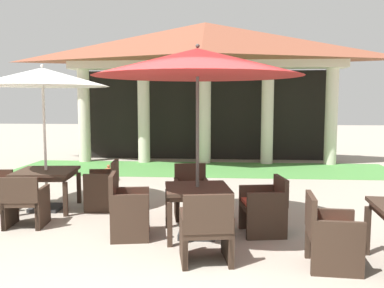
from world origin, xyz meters
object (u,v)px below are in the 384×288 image
(patio_table_mid_right, at_px, (197,194))
(patio_chair_mid_right_east, at_px, (265,207))
(patio_chair_mid_right_south, at_px, (206,230))
(terracotta_urn, at_px, (109,174))
(patio_table_near_foreground, at_px, (46,175))
(patio_chair_mid_left_west, at_px, (330,234))
(patio_chair_mid_right_west, at_px, (128,209))
(patio_umbrella_near_foreground, at_px, (42,78))
(patio_chair_mid_right_north, at_px, (191,193))
(patio_umbrella_mid_right, at_px, (198,64))
(patio_chair_near_foreground_east, at_px, (104,186))
(patio_chair_near_foreground_south, at_px, (25,202))

(patio_table_mid_right, bearing_deg, patio_chair_mid_right_east, 9.64)
(patio_chair_mid_right_south, bearing_deg, patio_chair_mid_right_east, 45.21)
(terracotta_urn, bearing_deg, patio_table_near_foreground, -97.10)
(patio_chair_mid_left_west, bearing_deg, patio_chair_mid_right_west, -104.06)
(patio_umbrella_near_foreground, height_order, patio_chair_mid_right_north, patio_umbrella_near_foreground)
(patio_chair_mid_left_west, bearing_deg, patio_chair_mid_right_east, -147.60)
(patio_chair_mid_right_south, bearing_deg, patio_table_near_foreground, 133.45)
(patio_chair_mid_right_east, bearing_deg, patio_chair_mid_left_west, -161.24)
(patio_umbrella_mid_right, distance_m, patio_chair_mid_right_east, 2.28)
(patio_umbrella_mid_right, xyz_separation_m, patio_chair_mid_right_west, (-0.98, -0.17, -2.03))
(patio_chair_near_foreground_east, relative_size, patio_chair_mid_left_west, 1.02)
(patio_umbrella_near_foreground, xyz_separation_m, patio_chair_mid_right_north, (2.62, -0.25, -1.93))
(patio_chair_near_foreground_east, relative_size, patio_table_mid_right, 0.85)
(patio_umbrella_near_foreground, height_order, patio_chair_mid_right_west, patio_umbrella_near_foreground)
(patio_chair_mid_right_north, bearing_deg, patio_table_mid_right, 90.00)
(patio_chair_mid_left_west, distance_m, terracotta_urn, 6.45)
(patio_chair_near_foreground_south, relative_size, patio_umbrella_mid_right, 0.28)
(patio_table_mid_right, height_order, patio_chair_mid_right_south, patio_chair_mid_right_south)
(patio_chair_mid_left_west, bearing_deg, patio_umbrella_near_foreground, -113.05)
(patio_chair_mid_right_north, distance_m, patio_chair_mid_right_west, 1.41)
(patio_chair_near_foreground_south, bearing_deg, patio_chair_mid_right_west, -18.96)
(patio_chair_near_foreground_east, bearing_deg, patio_chair_mid_right_east, -119.14)
(patio_chair_near_foreground_south, xyz_separation_m, terracotta_urn, (0.24, 3.77, -0.23))
(patio_chair_mid_right_south, distance_m, terracotta_urn, 5.63)
(patio_table_near_foreground, relative_size, patio_chair_near_foreground_south, 1.34)
(patio_chair_mid_right_south, bearing_deg, patio_chair_mid_right_west, 134.87)
(patio_table_near_foreground, bearing_deg, patio_table_mid_right, -23.89)
(patio_chair_near_foreground_south, distance_m, patio_chair_mid_right_east, 3.66)
(patio_chair_near_foreground_south, bearing_deg, patio_table_near_foreground, 90.00)
(patio_umbrella_near_foreground, bearing_deg, terracotta_urn, 82.90)
(patio_table_mid_right, bearing_deg, patio_chair_mid_right_west, -170.36)
(patio_umbrella_mid_right, xyz_separation_m, patio_chair_mid_right_north, (-0.17, 0.98, -2.06))
(patio_chair_mid_right_south, distance_m, patio_chair_mid_right_west, 1.41)
(patio_table_near_foreground, distance_m, patio_umbrella_near_foreground, 1.71)
(terracotta_urn, bearing_deg, patio_table_mid_right, -58.58)
(patio_table_mid_right, xyz_separation_m, patio_umbrella_mid_right, (0.00, 0.00, 1.84))
(patio_umbrella_near_foreground, height_order, patio_chair_mid_right_south, patio_umbrella_near_foreground)
(patio_chair_near_foreground_east, relative_size, terracotta_urn, 2.26)
(patio_table_near_foreground, relative_size, patio_chair_mid_right_west, 1.17)
(patio_table_near_foreground, xyz_separation_m, patio_table_mid_right, (2.79, -1.23, -0.00))
(patio_chair_mid_right_east, distance_m, patio_chair_mid_right_south, 1.41)
(patio_chair_mid_right_north, bearing_deg, patio_chair_near_foreground_east, -22.29)
(patio_chair_near_foreground_south, relative_size, patio_chair_mid_right_south, 0.92)
(patio_chair_near_foreground_east, xyz_separation_m, patio_chair_mid_right_north, (1.61, -0.36, -0.02))
(patio_chair_near_foreground_south, xyz_separation_m, patio_chair_near_foreground_east, (0.90, 1.12, 0.03))
(patio_chair_near_foreground_east, xyz_separation_m, patio_chair_mid_right_east, (2.75, -1.17, -0.01))
(patio_chair_near_foreground_south, distance_m, patio_chair_mid_right_south, 3.09)
(patio_table_mid_right, height_order, terracotta_urn, patio_table_mid_right)
(patio_table_near_foreground, xyz_separation_m, patio_umbrella_near_foreground, (0.00, -0.00, 1.71))
(patio_chair_mid_right_east, bearing_deg, patio_chair_mid_right_west, 90.00)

